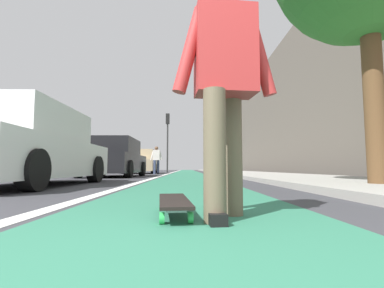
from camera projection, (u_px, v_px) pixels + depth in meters
name	position (u px, v px, depth m)	size (l,w,h in m)	color
ground_plane	(187.00, 177.00, 10.33)	(80.00, 80.00, 0.00)	#38383D
bike_lane_paint	(187.00, 172.00, 24.28)	(56.00, 1.91, 0.00)	#2D7256
lane_stripe_white	(172.00, 173.00, 20.28)	(52.00, 0.16, 0.01)	silver
sidewalk_curb	(237.00, 172.00, 18.36)	(52.00, 3.20, 0.10)	#9E9B93
building_facade	(265.00, 122.00, 22.75)	(40.00, 1.20, 8.11)	#61594F
skateboard	(174.00, 202.00, 1.96)	(0.86, 0.28, 0.11)	green
skater_person	(224.00, 78.00, 1.89)	(0.48, 0.72, 1.64)	brown
parked_car_near	(25.00, 149.00, 5.22)	(4.24, 1.97, 1.46)	silver
parked_car_mid	(114.00, 159.00, 10.85)	(4.23, 2.00, 1.46)	black
parked_car_far	(141.00, 162.00, 17.79)	(4.42, 2.09, 1.47)	tan
traffic_light	(168.00, 132.00, 21.50)	(0.33, 0.28, 4.53)	#2D2D2D
pedestrian_distant	(156.00, 158.00, 15.49)	(0.43, 0.67, 1.54)	#384260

